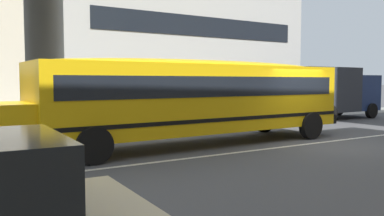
% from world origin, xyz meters
% --- Properties ---
extents(ground_plane, '(400.00, 400.00, 0.00)m').
position_xyz_m(ground_plane, '(0.00, 0.00, 0.00)').
color(ground_plane, '#4C4C4F').
extents(sidewalk_far, '(120.00, 3.00, 0.01)m').
position_xyz_m(sidewalk_far, '(0.00, 8.08, 0.01)').
color(sidewalk_far, gray).
rests_on(sidewalk_far, ground_plane).
extents(lane_centreline, '(110.00, 0.16, 0.01)m').
position_xyz_m(lane_centreline, '(0.00, 0.00, 0.00)').
color(lane_centreline, silver).
rests_on(lane_centreline, ground_plane).
extents(school_bus, '(12.46, 2.96, 2.77)m').
position_xyz_m(school_bus, '(-3.64, 1.85, 1.65)').
color(school_bus, yellow).
rests_on(school_bus, ground_plane).
extents(box_truck, '(6.08, 2.55, 2.82)m').
position_xyz_m(box_truck, '(7.64, 5.59, 1.54)').
color(box_truck, navy).
rests_on(box_truck, ground_plane).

